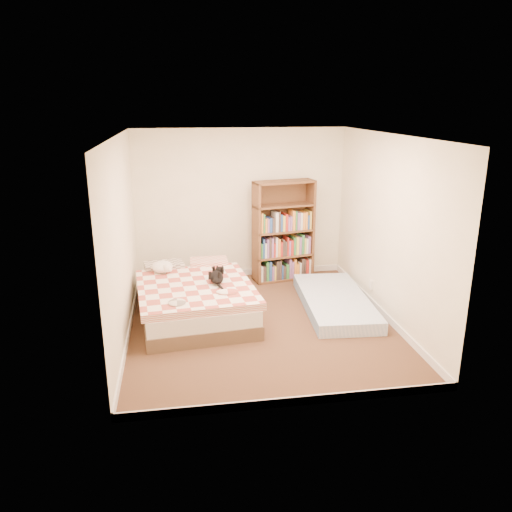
{
  "coord_description": "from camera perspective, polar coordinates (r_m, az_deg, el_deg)",
  "views": [
    {
      "loc": [
        -1.04,
        -6.17,
        2.88
      ],
      "look_at": [
        -0.01,
        0.3,
        0.86
      ],
      "focal_mm": 35.0,
      "sensor_mm": 36.0,
      "label": 1
    }
  ],
  "objects": [
    {
      "name": "white_dog",
      "position": [
        7.42,
        -10.59,
        -1.22
      ],
      "size": [
        0.36,
        0.39,
        0.16
      ],
      "rotation": [
        0.0,
        0.0,
        -0.19
      ],
      "color": "white",
      "rests_on": "bed"
    },
    {
      "name": "bookshelf",
      "position": [
        8.39,
        3.09,
        1.32
      ],
      "size": [
        1.07,
        0.52,
        1.68
      ],
      "rotation": [
        0.0,
        0.0,
        0.19
      ],
      "color": "#53311C",
      "rests_on": "room"
    },
    {
      "name": "bed",
      "position": [
        7.12,
        -7.05,
        -4.69
      ],
      "size": [
        1.7,
        2.22,
        0.56
      ],
      "rotation": [
        0.0,
        0.0,
        0.1
      ],
      "color": "brown",
      "rests_on": "room"
    },
    {
      "name": "floor_mattress",
      "position": [
        7.43,
        8.99,
        -5.17
      ],
      "size": [
        1.03,
        2.05,
        0.18
      ],
      "primitive_type": "cube",
      "rotation": [
        0.0,
        0.0,
        -0.07
      ],
      "color": "#799FCB",
      "rests_on": "room"
    },
    {
      "name": "black_cat",
      "position": [
        6.96,
        -4.53,
        -2.32
      ],
      "size": [
        0.31,
        0.71,
        0.16
      ],
      "rotation": [
        0.0,
        0.0,
        -0.28
      ],
      "color": "black",
      "rests_on": "bed"
    },
    {
      "name": "room",
      "position": [
        6.48,
        0.51,
        2.06
      ],
      "size": [
        3.51,
        4.01,
        2.51
      ],
      "color": "#47321E",
      "rests_on": "ground"
    }
  ]
}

